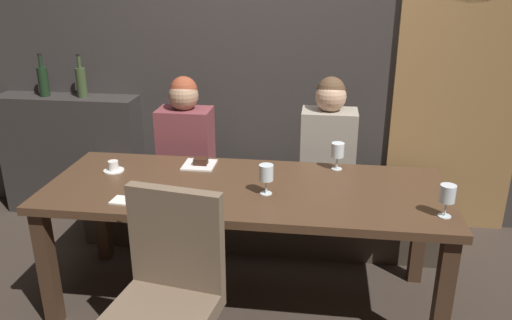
% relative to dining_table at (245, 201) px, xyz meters
% --- Properties ---
extents(ground, '(9.00, 9.00, 0.00)m').
position_rel_dining_table_xyz_m(ground, '(0.00, 0.00, -0.65)').
color(ground, '#382D26').
extents(back_wall_tiled, '(6.00, 0.12, 3.00)m').
position_rel_dining_table_xyz_m(back_wall_tiled, '(0.00, 1.22, 0.85)').
color(back_wall_tiled, '#383330').
rests_on(back_wall_tiled, ground).
extents(arched_door, '(0.90, 0.05, 2.55)m').
position_rel_dining_table_xyz_m(arched_door, '(1.35, 1.15, 0.71)').
color(arched_door, olive).
rests_on(arched_door, ground).
extents(back_counter, '(1.10, 0.28, 0.95)m').
position_rel_dining_table_xyz_m(back_counter, '(-1.55, 1.04, -0.18)').
color(back_counter, '#2F2B29').
rests_on(back_counter, ground).
extents(dining_table, '(2.20, 0.84, 0.74)m').
position_rel_dining_table_xyz_m(dining_table, '(0.00, 0.00, 0.00)').
color(dining_table, '#412B1C').
rests_on(dining_table, ground).
extents(banquette_bench, '(2.50, 0.44, 0.45)m').
position_rel_dining_table_xyz_m(banquette_bench, '(0.00, 0.70, -0.42)').
color(banquette_bench, '#40352A').
rests_on(banquette_bench, ground).
extents(chair_near_side, '(0.50, 0.50, 0.98)m').
position_rel_dining_table_xyz_m(chair_near_side, '(-0.23, -0.72, -0.09)').
color(chair_near_side, '#4C3321').
rests_on(chair_near_side, ground).
extents(diner_redhead, '(0.36, 0.24, 0.75)m').
position_rel_dining_table_xyz_m(diner_redhead, '(-0.52, 0.67, 0.15)').
color(diner_redhead, brown).
rests_on(diner_redhead, banquette_bench).
extents(diner_bearded, '(0.36, 0.24, 0.77)m').
position_rel_dining_table_xyz_m(diner_bearded, '(0.45, 0.69, 0.16)').
color(diner_bearded, '#9E9384').
rests_on(diner_bearded, banquette_bench).
extents(wine_bottle_dark_red, '(0.08, 0.08, 0.33)m').
position_rel_dining_table_xyz_m(wine_bottle_dark_red, '(-1.70, 1.02, 0.42)').
color(wine_bottle_dark_red, black).
rests_on(wine_bottle_dark_red, back_counter).
extents(wine_bottle_pale_label, '(0.08, 0.08, 0.33)m').
position_rel_dining_table_xyz_m(wine_bottle_pale_label, '(-1.40, 1.03, 0.42)').
color(wine_bottle_pale_label, '#384728').
rests_on(wine_bottle_pale_label, back_counter).
extents(wine_glass_far_left, '(0.08, 0.08, 0.16)m').
position_rel_dining_table_xyz_m(wine_glass_far_left, '(0.50, 0.33, 0.20)').
color(wine_glass_far_left, silver).
rests_on(wine_glass_far_left, dining_table).
extents(wine_glass_near_left, '(0.08, 0.08, 0.16)m').
position_rel_dining_table_xyz_m(wine_glass_near_left, '(1.01, -0.23, 0.20)').
color(wine_glass_near_left, silver).
rests_on(wine_glass_near_left, dining_table).
extents(wine_glass_center_back, '(0.08, 0.08, 0.16)m').
position_rel_dining_table_xyz_m(wine_glass_center_back, '(0.12, -0.08, 0.20)').
color(wine_glass_center_back, silver).
rests_on(wine_glass_center_back, dining_table).
extents(espresso_cup, '(0.12, 0.12, 0.06)m').
position_rel_dining_table_xyz_m(espresso_cup, '(-0.81, 0.12, 0.11)').
color(espresso_cup, white).
rests_on(espresso_cup, dining_table).
extents(dessert_plate, '(0.19, 0.19, 0.05)m').
position_rel_dining_table_xyz_m(dessert_plate, '(-0.32, 0.27, 0.10)').
color(dessert_plate, white).
rests_on(dessert_plate, dining_table).
extents(folded_napkin, '(0.12, 0.11, 0.01)m').
position_rel_dining_table_xyz_m(folded_napkin, '(-0.60, -0.27, 0.09)').
color(folded_napkin, silver).
rests_on(folded_napkin, dining_table).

